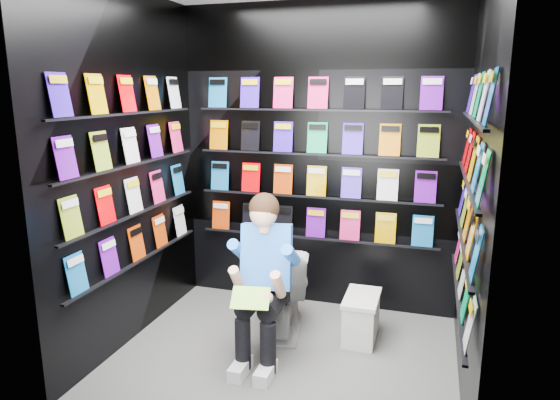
% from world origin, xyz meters
% --- Properties ---
extents(floor, '(2.40, 2.40, 0.00)m').
position_xyz_m(floor, '(0.00, 0.00, 0.00)').
color(floor, '#555653').
rests_on(floor, ground).
extents(wall_back, '(2.40, 0.04, 2.60)m').
position_xyz_m(wall_back, '(0.00, 1.00, 1.30)').
color(wall_back, black).
rests_on(wall_back, floor).
extents(wall_front, '(2.40, 0.04, 2.60)m').
position_xyz_m(wall_front, '(0.00, -1.00, 1.30)').
color(wall_front, black).
rests_on(wall_front, floor).
extents(wall_left, '(0.04, 2.00, 2.60)m').
position_xyz_m(wall_left, '(-1.20, 0.00, 1.30)').
color(wall_left, black).
rests_on(wall_left, floor).
extents(wall_right, '(0.04, 2.00, 2.60)m').
position_xyz_m(wall_right, '(1.20, 0.00, 1.30)').
color(wall_right, black).
rests_on(wall_right, floor).
extents(comics_back, '(2.10, 0.06, 1.37)m').
position_xyz_m(comics_back, '(0.00, 0.97, 1.31)').
color(comics_back, '#F60008').
rests_on(comics_back, wall_back).
extents(comics_left, '(0.06, 1.70, 1.37)m').
position_xyz_m(comics_left, '(-1.17, 0.00, 1.31)').
color(comics_left, '#F60008').
rests_on(comics_left, wall_left).
extents(comics_right, '(0.06, 1.70, 1.37)m').
position_xyz_m(comics_right, '(1.17, 0.00, 1.31)').
color(comics_right, '#F60008').
rests_on(comics_right, wall_right).
extents(toilet, '(0.55, 0.82, 0.73)m').
position_xyz_m(toilet, '(-0.12, 0.39, 0.37)').
color(toilet, white).
rests_on(toilet, floor).
extents(longbox, '(0.23, 0.43, 0.32)m').
position_xyz_m(longbox, '(0.49, 0.43, 0.16)').
color(longbox, silver).
rests_on(longbox, floor).
extents(longbox_lid, '(0.26, 0.45, 0.03)m').
position_xyz_m(longbox_lid, '(0.49, 0.43, 0.33)').
color(longbox_lid, silver).
rests_on(longbox_lid, longbox).
extents(reader, '(0.59, 0.76, 1.26)m').
position_xyz_m(reader, '(-0.12, 0.01, 0.74)').
color(reader, blue).
rests_on(reader, toilet).
extents(held_comic, '(0.27, 0.19, 0.10)m').
position_xyz_m(held_comic, '(-0.12, -0.34, 0.58)').
color(held_comic, green).
rests_on(held_comic, reader).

